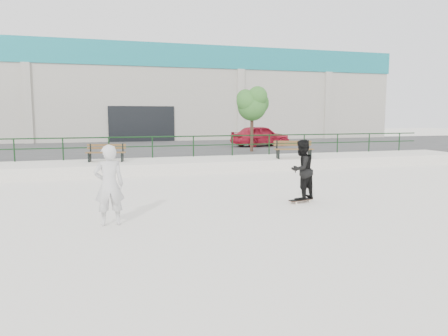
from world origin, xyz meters
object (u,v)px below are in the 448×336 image
object	(u,v)px
standing_skater	(301,170)
skateboard	(301,200)
tree	(252,103)
seated_skater	(109,185)
bench_right	(293,149)
red_car	(260,136)
bench_left	(106,153)

from	to	relation	value
standing_skater	skateboard	bearing A→B (deg)	-26.95
tree	standing_skater	xyz separation A→B (m)	(-2.82, -11.51, -2.22)
standing_skater	seated_skater	world-z (taller)	seated_skater
tree	skateboard	xyz separation A→B (m)	(-2.82, -11.51, -3.11)
tree	seated_skater	distance (m)	15.24
skateboard	seated_skater	world-z (taller)	seated_skater
tree	seated_skater	xyz separation A→B (m)	(-8.26, -12.60, -2.25)
standing_skater	bench_right	bearing A→B (deg)	-141.35
red_car	standing_skater	xyz separation A→B (m)	(-4.83, -15.29, -0.21)
bench_right	tree	size ratio (longest dim) A/B	0.53
red_car	skateboard	bearing A→B (deg)	148.32
bench_left	tree	world-z (taller)	tree
seated_skater	red_car	bearing A→B (deg)	-125.41
tree	seated_skater	bearing A→B (deg)	-123.25
tree	seated_skater	size ratio (longest dim) A/B	1.92
red_car	bench_right	bearing A→B (deg)	155.15
red_car	standing_skater	size ratio (longest dim) A/B	2.29
bench_right	seated_skater	distance (m)	12.15
standing_skater	seated_skater	size ratio (longest dim) A/B	0.93
bench_left	red_car	xyz separation A→B (m)	(10.00, 6.86, 0.29)
bench_right	red_car	bearing A→B (deg)	91.32
seated_skater	skateboard	bearing A→B (deg)	-172.01
red_car	seated_skater	bearing A→B (deg)	133.76
skateboard	bench_right	bearing A→B (deg)	50.12
standing_skater	seated_skater	xyz separation A→B (m)	(-5.44, -1.09, -0.03)
bench_left	red_car	bearing A→B (deg)	46.46
red_car	seated_skater	distance (m)	19.33
bench_left	bench_right	xyz separation A→B (m)	(8.50, -1.10, 0.03)
bench_right	skateboard	size ratio (longest dim) A/B	2.35
bench_left	standing_skater	bearing A→B (deg)	-46.44
skateboard	standing_skater	world-z (taller)	standing_skater
red_car	seated_skater	xyz separation A→B (m)	(-10.26, -16.38, -0.24)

